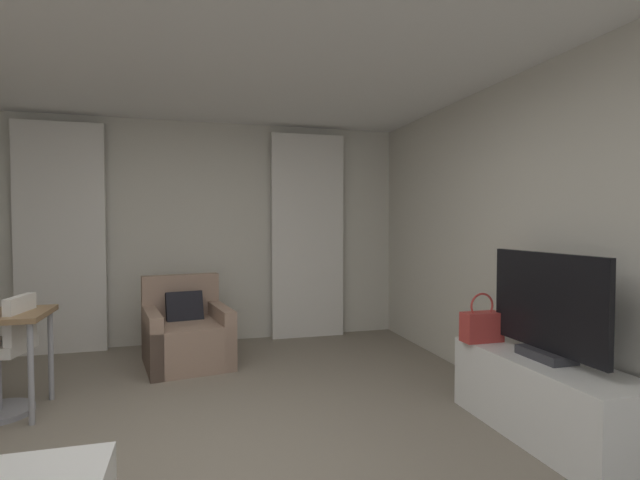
{
  "coord_description": "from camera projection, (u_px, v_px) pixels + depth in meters",
  "views": [
    {
      "loc": [
        -0.01,
        -2.7,
        1.41
      ],
      "look_at": [
        1.05,
        1.15,
        1.27
      ],
      "focal_mm": 26.28,
      "sensor_mm": 36.0,
      "label": 1
    }
  ],
  "objects": [
    {
      "name": "curtain_right_panel",
      "position": [
        308.0,
        236.0,
        5.77
      ],
      "size": [
        0.9,
        0.06,
        2.5
      ],
      "color": "silver",
      "rests_on": "ground"
    },
    {
      "name": "tv_console",
      "position": [
        545.0,
        398.0,
        3.08
      ],
      "size": [
        0.5,
        1.37,
        0.52
      ],
      "color": "white",
      "rests_on": "ground"
    },
    {
      "name": "armchair",
      "position": [
        186.0,
        335.0,
        4.69
      ],
      "size": [
        0.92,
        0.99,
        0.86
      ],
      "color": "#997A66",
      "rests_on": "ground"
    },
    {
      "name": "ground_plane",
      "position": [
        196.0,
        471.0,
        2.66
      ],
      "size": [
        12.0,
        12.0,
        0.0
      ],
      "primitive_type": "plane",
      "color": "gray"
    },
    {
      "name": "tv_flatscreen",
      "position": [
        546.0,
        309.0,
        3.06
      ],
      "size": [
        0.2,
        0.99,
        0.7
      ],
      "color": "#333338",
      "rests_on": "tv_console"
    },
    {
      "name": "handbag_primary",
      "position": [
        482.0,
        326.0,
        3.52
      ],
      "size": [
        0.3,
        0.14,
        0.37
      ],
      "color": "#B73833",
      "rests_on": "tv_console"
    },
    {
      "name": "desk_chair",
      "position": [
        2.0,
        362.0,
        3.43
      ],
      "size": [
        0.48,
        0.48,
        0.88
      ],
      "color": "gray",
      "rests_on": "ground"
    },
    {
      "name": "wall_window",
      "position": [
        193.0,
        233.0,
        5.53
      ],
      "size": [
        5.12,
        0.06,
        2.6
      ],
      "color": "beige",
      "rests_on": "ground"
    },
    {
      "name": "ceiling",
      "position": [
        192.0,
        1.0,
        2.56
      ],
      "size": [
        5.12,
        6.12,
        0.06
      ],
      "primitive_type": "cube",
      "color": "white",
      "rests_on": "wall_left"
    },
    {
      "name": "curtain_left_panel",
      "position": [
        61.0,
        238.0,
        5.04
      ],
      "size": [
        0.9,
        0.06,
        2.5
      ],
      "color": "silver",
      "rests_on": "ground"
    },
    {
      "name": "wall_right",
      "position": [
        567.0,
        239.0,
        3.29
      ],
      "size": [
        0.06,
        6.12,
        2.6
      ],
      "color": "beige",
      "rests_on": "ground"
    }
  ]
}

